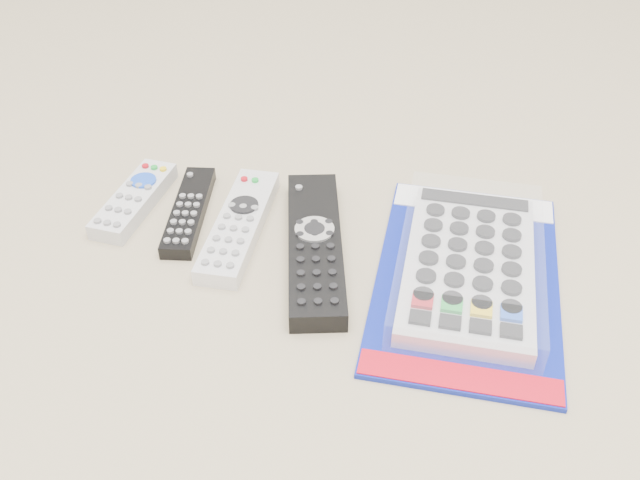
% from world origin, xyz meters
% --- Properties ---
extents(remote_small_grey, '(0.06, 0.16, 0.02)m').
position_xyz_m(remote_small_grey, '(-0.21, 0.03, 0.01)').
color(remote_small_grey, silver).
rests_on(remote_small_grey, ground).
extents(remote_slim_black, '(0.06, 0.17, 0.02)m').
position_xyz_m(remote_slim_black, '(-0.13, 0.02, 0.01)').
color(remote_slim_black, black).
rests_on(remote_slim_black, ground).
extents(remote_silver_dvd, '(0.05, 0.21, 0.02)m').
position_xyz_m(remote_silver_dvd, '(-0.06, -0.00, 0.01)').
color(remote_silver_dvd, silver).
rests_on(remote_silver_dvd, ground).
extents(remote_large_black, '(0.11, 0.26, 0.03)m').
position_xyz_m(remote_large_black, '(0.03, -0.03, 0.01)').
color(remote_large_black, black).
rests_on(remote_large_black, ground).
extents(jumbo_remote_packaged, '(0.21, 0.33, 0.04)m').
position_xyz_m(jumbo_remote_packaged, '(0.21, -0.04, 0.02)').
color(jumbo_remote_packaged, '#0D1C8F').
rests_on(jumbo_remote_packaged, ground).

